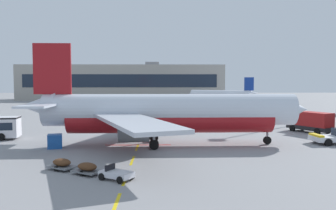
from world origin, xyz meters
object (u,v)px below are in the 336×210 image
at_px(airliner_foreground, 166,113).
at_px(uld_cargo_container, 55,141).
at_px(baggage_train, 88,168).
at_px(airliner_mid_left, 221,95).
at_px(fuel_service_truck, 311,122).

relative_size(airliner_foreground, uld_cargo_container, 17.82).
xyz_separation_m(baggage_train, uld_cargo_container, (-6.24, 11.77, 0.28)).
distance_m(airliner_mid_left, fuel_service_truck, 75.95).
xyz_separation_m(fuel_service_truck, baggage_train, (-28.77, -23.73, -1.12)).
height_order(airliner_mid_left, baggage_train, airliner_mid_left).
height_order(airliner_foreground, fuel_service_truck, airliner_foreground).
distance_m(airliner_foreground, fuel_service_truck, 24.52).
bearing_deg(baggage_train, airliner_foreground, 63.93).
bearing_deg(fuel_service_truck, airliner_mid_left, 90.49).
bearing_deg(baggage_train, airliner_mid_left, 74.25).
xyz_separation_m(airliner_foreground, baggage_train, (-6.61, -13.50, -3.42)).
bearing_deg(uld_cargo_container, airliner_foreground, 7.68).
bearing_deg(baggage_train, uld_cargo_container, 117.91).
height_order(airliner_mid_left, uld_cargo_container, airliner_mid_left).
xyz_separation_m(airliner_mid_left, baggage_train, (-28.12, -99.66, -2.53)).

